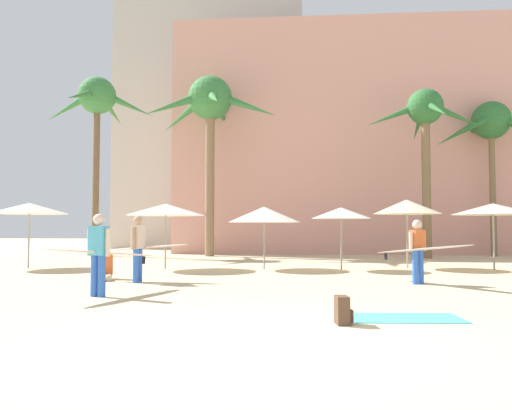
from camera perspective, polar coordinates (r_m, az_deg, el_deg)
name	(u,v)px	position (r m, az deg, el deg)	size (l,w,h in m)	color
ground	(255,340)	(6.50, -0.09, -15.41)	(120.00, 120.00, 0.00)	beige
hotel_pink	(375,149)	(33.45, 13.58, 6.31)	(24.33, 11.28, 13.26)	#DB9989
hotel_tower_gray	(216,53)	(41.21, -4.61, 17.19)	(13.45, 9.59, 30.89)	#BCB7AD
palm_tree_far_left	(425,121)	(25.28, 19.05, 9.24)	(5.66, 5.55, 8.13)	brown
palm_tree_left	(210,108)	(26.05, -5.39, 11.09)	(6.72, 7.09, 9.33)	#896B4C
palm_tree_center	(491,127)	(28.38, 25.60, 8.12)	(6.16, 5.35, 7.96)	brown
palm_tree_right	(97,105)	(27.79, -17.92, 11.00)	(5.86, 6.02, 9.42)	brown
cafe_umbrella_0	(407,207)	(18.42, 17.08, -0.21)	(2.40, 2.40, 2.46)	gray
cafe_umbrella_1	(166,210)	(17.51, -10.43, -0.53)	(2.75, 2.75, 2.29)	gray
cafe_umbrella_2	(29,208)	(19.44, -24.78, -0.36)	(2.70, 2.70, 2.34)	gray
cafe_umbrella_3	(264,215)	(17.24, 0.95, -1.12)	(2.53, 2.53, 2.18)	gray
cafe_umbrella_4	(493,209)	(18.62, 25.78, -0.43)	(2.75, 2.75, 2.28)	gray
cafe_umbrella_5	(341,213)	(17.16, 9.83, -0.93)	(2.06, 2.06, 2.15)	gray
beach_towel	(405,318)	(8.33, 16.93, -12.41)	(1.75, 0.88, 0.01)	#4CC6D6
backpack	(343,311)	(7.58, 10.02, -11.98)	(0.27, 0.32, 0.42)	brown
person_near_left	(419,249)	(13.20, 18.36, -4.87)	(1.97, 2.90, 1.64)	blue
person_near_right	(139,246)	(13.52, -13.41, -4.70)	(2.70, 0.89, 1.76)	blue
person_mid_center	(101,252)	(10.96, -17.55, -5.19)	(1.71, 2.92, 1.73)	blue
person_far_right	(105,268)	(14.49, -17.06, -6.97)	(0.69, 1.04, 0.94)	#D1A889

